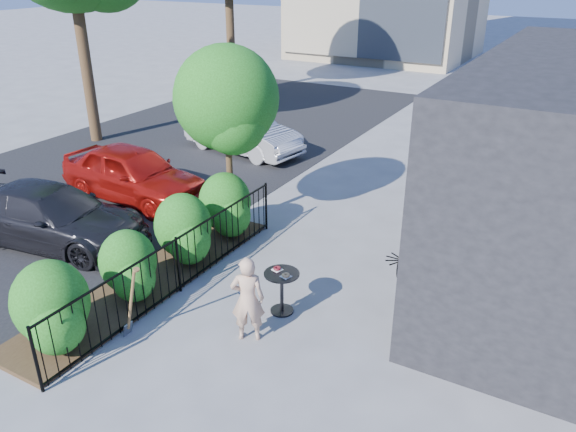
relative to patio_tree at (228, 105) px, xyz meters
The scene contains 12 objects.
ground 4.50m from the patio_tree, 50.96° to the right, with size 120.00×120.00×0.00m, color gray.
fence 3.61m from the patio_tree, 75.06° to the right, with size 0.05×6.05×1.10m.
planting_bed 3.88m from the patio_tree, 89.26° to the right, with size 1.30×6.00×0.08m, color #382616.
shrubs 3.37m from the patio_tree, 87.08° to the right, with size 1.10×5.60×1.24m.
patio_tree is the anchor object (origin of this frame).
street 5.51m from the patio_tree, behind, with size 9.00×30.00×0.01m, color black.
cafe_table 4.23m from the patio_tree, 42.04° to the right, with size 0.60×0.60×0.81m.
woman 4.66m from the patio_tree, 52.02° to the right, with size 0.53×0.35×1.45m, color tan.
shovel 4.82m from the patio_tree, 76.84° to the right, with size 0.46×0.18×1.37m.
car_red 3.68m from the patio_tree, behind, with size 1.61×4.01×1.36m, color #A2120D.
car_silver 5.75m from the patio_tree, 121.15° to the left, with size 1.38×3.95×1.30m, color #B4B4B9.
car_darkgrey 4.37m from the patio_tree, 138.07° to the right, with size 1.73×4.27×1.24m, color black.
Camera 1 is at (4.50, -6.63, 5.51)m, focal length 35.00 mm.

